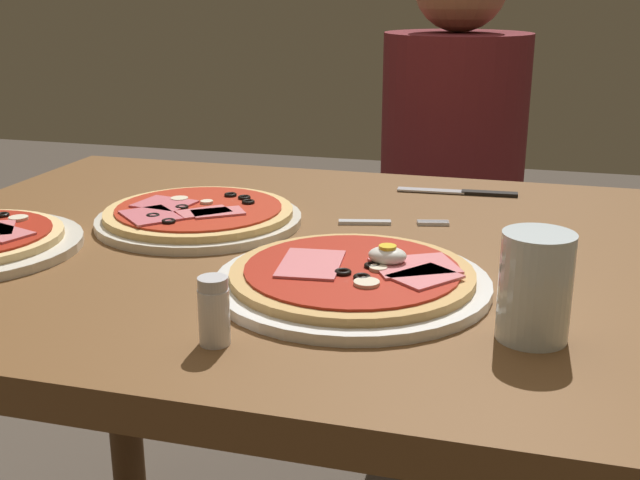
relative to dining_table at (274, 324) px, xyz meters
name	(u,v)px	position (x,y,z in m)	size (l,w,h in m)	color
dining_table	(274,324)	(0.00, 0.00, 0.00)	(1.06, 0.86, 0.75)	brown
pizza_foreground	(353,278)	(0.14, -0.14, 0.14)	(0.31, 0.31, 0.05)	white
pizza_across_left	(199,216)	(-0.13, 0.04, 0.13)	(0.29, 0.29, 0.03)	silver
water_glass_near	(535,293)	(0.34, -0.23, 0.17)	(0.07, 0.07, 0.11)	silver
fork	(385,222)	(0.13, 0.11, 0.13)	(0.16, 0.05, 0.00)	silver
knife	(466,192)	(0.22, 0.32, 0.13)	(0.20, 0.03, 0.01)	silver
salt_shaker	(214,311)	(0.05, -0.32, 0.16)	(0.03, 0.03, 0.07)	white
diner_person	(449,220)	(0.15, 0.81, -0.07)	(0.32, 0.32, 1.18)	black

